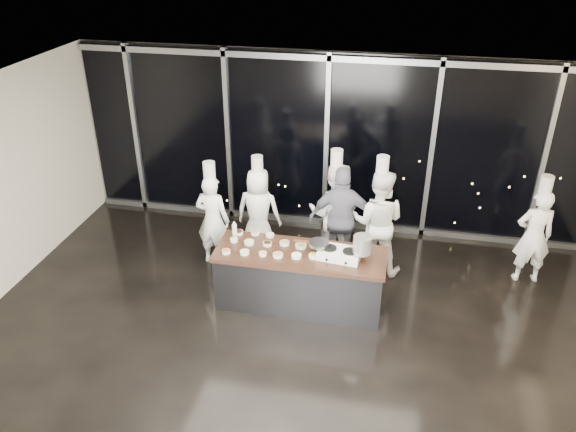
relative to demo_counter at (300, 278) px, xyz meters
The scene contains 15 objects.
ground 1.01m from the demo_counter, 90.00° to the right, with size 9.00×9.00×0.00m, color black.
room_shell 2.01m from the demo_counter, 78.94° to the right, with size 9.02×7.02×3.21m.
window_wall 2.78m from the demo_counter, 90.00° to the left, with size 8.90×0.11×3.20m.
demo_counter is the anchor object (origin of this frame).
stove 0.76m from the demo_counter, ahead, with size 0.63×0.43×0.14m.
frying_pan 0.66m from the demo_counter, ahead, with size 0.52×0.32×0.05m.
stock_pot 1.13m from the demo_counter, ahead, with size 0.26×0.26×0.26m, color #B7B7B9.
prep_bowls 0.67m from the demo_counter, behind, with size 1.38×0.72×0.05m.
squeeze_bottle 1.22m from the demo_counter, 166.12° to the left, with size 0.07×0.07×0.26m.
chef_far_left 1.85m from the demo_counter, 151.81° to the left, with size 0.61×0.44×1.81m.
chef_left 1.68m from the demo_counter, 125.66° to the left, with size 0.76×0.50×1.77m.
chef_center 1.41m from the demo_counter, 76.17° to the left, with size 0.87×0.68×1.99m.
guest 1.29m from the demo_counter, 67.42° to the left, with size 1.09×0.56×1.78m.
chef_right 1.61m from the demo_counter, 48.47° to the left, with size 0.92×0.74×2.00m.
chef_side 3.69m from the demo_counter, 21.67° to the left, with size 0.63×0.46×1.81m.
Camera 1 is at (1.20, -5.80, 5.19)m, focal length 35.00 mm.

